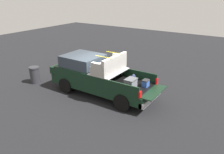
# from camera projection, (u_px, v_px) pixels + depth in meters

# --- Properties ---
(ground_plane) EXTENTS (40.00, 40.00, 0.00)m
(ground_plane) POSITION_uv_depth(u_px,v_px,m) (103.00, 94.00, 11.84)
(ground_plane) COLOR black
(pickup_truck) EXTENTS (6.05, 2.06, 2.23)m
(pickup_truck) POSITION_uv_depth(u_px,v_px,m) (96.00, 75.00, 11.68)
(pickup_truck) COLOR black
(pickup_truck) RESTS_ON ground_plane
(trash_can) EXTENTS (0.60, 0.60, 0.98)m
(trash_can) POSITION_uv_depth(u_px,v_px,m) (35.00, 75.00, 13.11)
(trash_can) COLOR #2D2D33
(trash_can) RESTS_ON ground_plane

